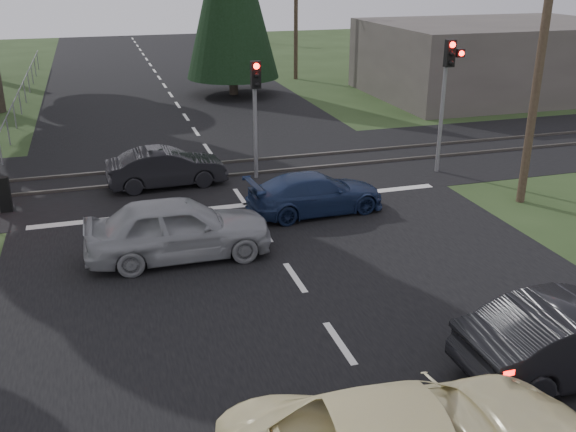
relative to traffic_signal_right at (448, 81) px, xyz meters
name	(u,v)px	position (x,y,z in m)	size (l,w,h in m)	color
ground	(340,343)	(-7.55, -9.47, -3.31)	(120.00, 120.00, 0.00)	#273B1A
road	(234,187)	(-7.55, 0.53, -3.31)	(14.00, 100.00, 0.01)	black
rail_corridor	(222,170)	(-7.55, 2.53, -3.31)	(120.00, 8.00, 0.01)	black
stop_line	(246,205)	(-7.55, -1.27, -3.30)	(13.00, 0.35, 0.00)	silver
rail_near	(226,175)	(-7.55, 1.73, -3.26)	(120.00, 0.12, 0.10)	#59544C
rail_far	(218,163)	(-7.55, 3.33, -3.26)	(120.00, 0.12, 0.10)	#59544C
traffic_signal_right	(448,81)	(0.00, 0.00, 0.00)	(0.68, 0.48, 4.70)	slate
traffic_signal_center	(256,100)	(-6.55, 1.20, -0.51)	(0.32, 0.48, 4.10)	slate
utility_pole_near	(542,50)	(0.95, -3.47, 1.41)	(1.80, 0.26, 9.00)	#4C3D2D
utility_pole_mid	(296,3)	(0.95, 20.53, 1.41)	(1.80, 0.26, 9.00)	#4C3D2D
fence_left	(19,121)	(-15.35, 13.03, -3.31)	(0.10, 36.00, 1.20)	slate
building_right	(496,58)	(10.45, 12.53, -1.31)	(14.00, 10.00, 4.00)	#59514C
silver_car	(179,228)	(-10.05, -4.47, -2.51)	(1.90, 4.73, 1.61)	gray
blue_sedan	(316,193)	(-5.64, -2.47, -2.70)	(1.71, 4.22, 1.22)	#182649
dark_car_far	(167,168)	(-9.67, 1.31, -2.66)	(1.38, 3.96, 1.30)	black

